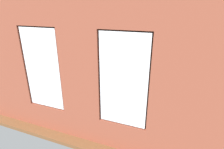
# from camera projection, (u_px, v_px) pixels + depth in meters

# --- Properties ---
(ground_plane) EXTENTS (6.86, 6.00, 0.10)m
(ground_plane) POSITION_uv_depth(u_px,v_px,m) (118.00, 95.00, 6.89)
(ground_plane) COLOR brown
(brick_wall_with_windows) EXTENTS (6.26, 0.30, 3.36)m
(brick_wall_with_windows) POSITION_uv_depth(u_px,v_px,m) (80.00, 78.00, 4.00)
(brick_wall_with_windows) COLOR brown
(brick_wall_with_windows) RESTS_ON ground_plane
(white_wall_right) EXTENTS (0.10, 5.00, 3.36)m
(white_wall_right) POSITION_uv_depth(u_px,v_px,m) (46.00, 47.00, 7.14)
(white_wall_right) COLOR white
(white_wall_right) RESTS_ON ground_plane
(couch_by_window) EXTENTS (2.05, 0.87, 0.80)m
(couch_by_window) POSITION_uv_depth(u_px,v_px,m) (74.00, 108.00, 5.28)
(couch_by_window) COLOR black
(couch_by_window) RESTS_ON ground_plane
(couch_left) EXTENTS (0.93, 1.79, 0.80)m
(couch_left) POSITION_uv_depth(u_px,v_px,m) (185.00, 96.00, 6.02)
(couch_left) COLOR black
(couch_left) RESTS_ON ground_plane
(coffee_table) EXTENTS (1.42, 0.80, 0.42)m
(coffee_table) POSITION_uv_depth(u_px,v_px,m) (109.00, 86.00, 6.65)
(coffee_table) COLOR tan
(coffee_table) RESTS_ON ground_plane
(cup_ceramic) EXTENTS (0.07, 0.07, 0.08)m
(cup_ceramic) POSITION_uv_depth(u_px,v_px,m) (110.00, 86.00, 6.48)
(cup_ceramic) COLOR #B23D38
(cup_ceramic) RESTS_ON coffee_table
(candle_jar) EXTENTS (0.08, 0.08, 0.12)m
(candle_jar) POSITION_uv_depth(u_px,v_px,m) (120.00, 84.00, 6.60)
(candle_jar) COLOR #B7333D
(candle_jar) RESTS_ON coffee_table
(table_plant_small) EXTENTS (0.13, 0.13, 0.22)m
(table_plant_small) POSITION_uv_depth(u_px,v_px,m) (109.00, 82.00, 6.59)
(table_plant_small) COLOR #47423D
(table_plant_small) RESTS_ON coffee_table
(remote_gray) EXTENTS (0.17, 0.14, 0.02)m
(remote_gray) POSITION_uv_depth(u_px,v_px,m) (106.00, 83.00, 6.78)
(remote_gray) COLOR #59595B
(remote_gray) RESTS_ON coffee_table
(media_console) EXTENTS (1.00, 0.42, 0.53)m
(media_console) POSITION_uv_depth(u_px,v_px,m) (56.00, 79.00, 7.58)
(media_console) COLOR black
(media_console) RESTS_ON ground_plane
(tv_flatscreen) EXTENTS (0.93, 0.20, 0.65)m
(tv_flatscreen) POSITION_uv_depth(u_px,v_px,m) (55.00, 66.00, 7.37)
(tv_flatscreen) COLOR black
(tv_flatscreen) RESTS_ON media_console
(papasan_chair) EXTENTS (1.03, 1.03, 0.67)m
(papasan_chair) POSITION_uv_depth(u_px,v_px,m) (125.00, 71.00, 8.11)
(papasan_chair) COLOR olive
(papasan_chair) RESTS_ON ground_plane
(potted_plant_between_couches) EXTENTS (0.72, 0.75, 1.21)m
(potted_plant_between_couches) POSITION_uv_depth(u_px,v_px,m) (121.00, 108.00, 4.71)
(potted_plant_between_couches) COLOR brown
(potted_plant_between_couches) RESTS_ON ground_plane
(potted_plant_foreground_right) EXTENTS (0.98, 0.90, 1.26)m
(potted_plant_foreground_right) POSITION_uv_depth(u_px,v_px,m) (86.00, 60.00, 9.20)
(potted_plant_foreground_right) COLOR #47423D
(potted_plant_foreground_right) RESTS_ON ground_plane
(potted_plant_corner_far_left) EXTENTS (0.58, 0.58, 0.85)m
(potted_plant_corner_far_left) POSITION_uv_depth(u_px,v_px,m) (194.00, 130.00, 3.99)
(potted_plant_corner_far_left) COLOR gray
(potted_plant_corner_far_left) RESTS_ON ground_plane
(potted_plant_by_left_couch) EXTENTS (0.32, 0.32, 0.50)m
(potted_plant_by_left_couch) POSITION_uv_depth(u_px,v_px,m) (175.00, 80.00, 7.31)
(potted_plant_by_left_couch) COLOR #9E5638
(potted_plant_by_left_couch) RESTS_ON ground_plane
(potted_plant_mid_room_small) EXTENTS (0.33, 0.33, 0.60)m
(potted_plant_mid_room_small) POSITION_uv_depth(u_px,v_px,m) (148.00, 81.00, 7.09)
(potted_plant_mid_room_small) COLOR brown
(potted_plant_mid_room_small) RESTS_ON ground_plane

